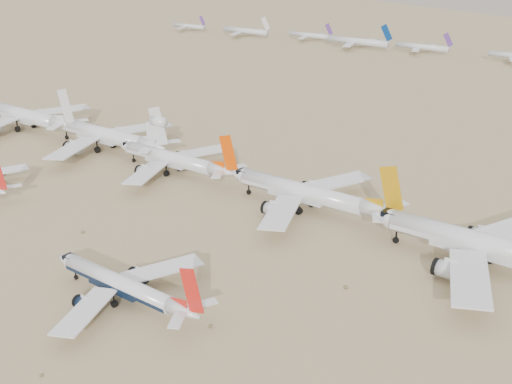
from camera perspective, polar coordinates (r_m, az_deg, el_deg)
ground at (r=143.22m, az=-11.97°, el=-8.70°), size 7000.00×7000.00×0.00m
main_airliner at (r=137.23m, az=-11.63°, el=-8.19°), size 40.99×40.04×14.47m
row2_navy_widebody at (r=155.62m, az=20.13°, el=-4.63°), size 58.41×57.12×20.78m
row2_gold_tail at (r=177.97m, az=4.63°, el=-0.15°), size 52.67×51.51×18.75m
row2_orange_tail at (r=207.55m, az=-7.31°, el=2.87°), size 48.56×47.51×17.32m
row2_white_trijet at (r=234.23m, az=-13.11°, el=4.94°), size 57.50×56.19×20.38m
row2_white_twin at (r=269.67m, az=-19.82°, el=6.37°), size 56.93×55.70×20.34m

